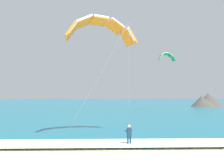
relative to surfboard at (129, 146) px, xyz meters
name	(u,v)px	position (x,y,z in m)	size (l,w,h in m)	color
sea	(121,105)	(3.49, 59.31, 0.07)	(200.00, 120.00, 0.20)	#146075
surf_foam	(173,143)	(3.49, 0.31, 0.19)	(200.00, 3.12, 0.04)	white
surfboard	(129,146)	(0.00, 0.00, 0.00)	(0.68, 1.45, 0.09)	white
kitesurfer	(129,134)	(0.00, 0.02, 0.91)	(0.58, 0.58, 1.69)	#143347
kite_primary	(101,28)	(-2.28, 4.77, 10.50)	(7.04, 6.27, 10.46)	orange
kite_distant	(166,56)	(11.50, 33.35, 11.97)	(4.43, 2.98, 1.76)	green
headland_right	(206,101)	(26.54, 48.41, 1.64)	(10.63, 10.84, 3.78)	#47423D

